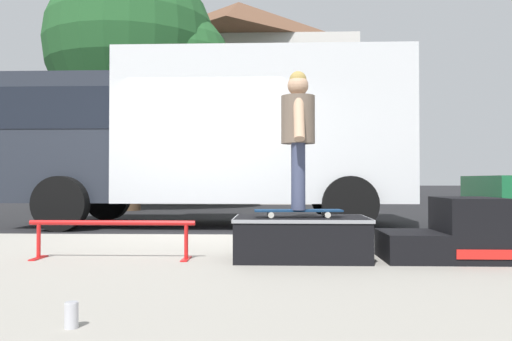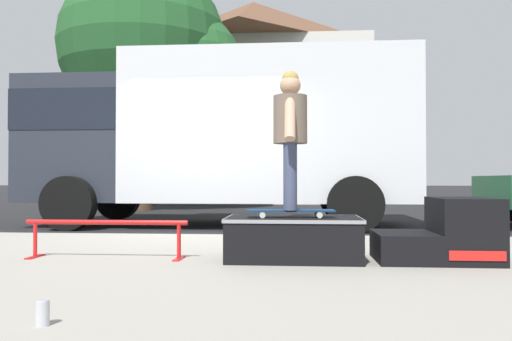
% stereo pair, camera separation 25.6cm
% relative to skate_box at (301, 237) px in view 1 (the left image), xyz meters
% --- Properties ---
extents(ground_plane, '(140.00, 140.00, 0.00)m').
position_rel_skate_box_xyz_m(ground_plane, '(-1.38, 2.56, -0.32)').
color(ground_plane, black).
extents(sidewalk_slab, '(50.00, 5.00, 0.12)m').
position_rel_skate_box_xyz_m(sidewalk_slab, '(-1.38, -0.44, -0.26)').
color(sidewalk_slab, gray).
rests_on(sidewalk_slab, ground).
extents(skate_box, '(1.20, 0.72, 0.38)m').
position_rel_skate_box_xyz_m(skate_box, '(0.00, 0.00, 0.00)').
color(skate_box, black).
rests_on(skate_box, sidewalk_slab).
extents(kicker_ramp, '(1.02, 0.68, 0.56)m').
position_rel_skate_box_xyz_m(kicker_ramp, '(1.33, -0.00, 0.03)').
color(kicker_ramp, black).
rests_on(kicker_ramp, sidewalk_slab).
extents(grind_rail, '(1.51, 0.28, 0.35)m').
position_rel_skate_box_xyz_m(grind_rail, '(-1.71, -0.06, 0.06)').
color(grind_rail, red).
rests_on(grind_rail, sidewalk_slab).
extents(skateboard, '(0.79, 0.26, 0.07)m').
position_rel_skate_box_xyz_m(skateboard, '(-0.03, -0.04, 0.23)').
color(skateboard, navy).
rests_on(skateboard, skate_box).
extents(skater_kid, '(0.30, 0.64, 1.24)m').
position_rel_skate_box_xyz_m(skater_kid, '(-0.03, -0.04, 0.98)').
color(skater_kid, '#3F4766').
rests_on(skater_kid, skateboard).
extents(soda_can, '(0.07, 0.07, 0.13)m').
position_rel_skate_box_xyz_m(soda_can, '(-1.21, -2.19, -0.14)').
color(soda_can, silver).
rests_on(soda_can, sidewalk_slab).
extents(box_truck, '(6.91, 2.63, 3.05)m').
position_rel_skate_box_xyz_m(box_truck, '(-1.41, 4.76, 1.38)').
color(box_truck, silver).
rests_on(box_truck, ground).
extents(street_tree_main, '(5.08, 4.62, 6.84)m').
position_rel_skate_box_xyz_m(street_tree_main, '(-3.95, 9.26, 4.06)').
color(street_tree_main, brown).
rests_on(street_tree_main, ground).
extents(house_behind, '(9.54, 8.23, 8.40)m').
position_rel_skate_box_xyz_m(house_behind, '(-1.79, 16.83, 3.92)').
color(house_behind, silver).
rests_on(house_behind, ground).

